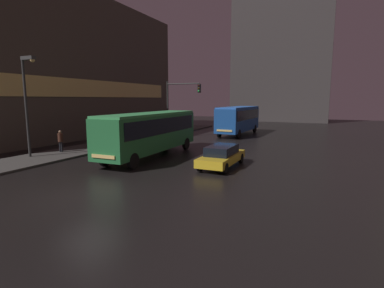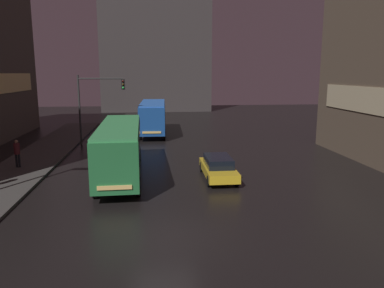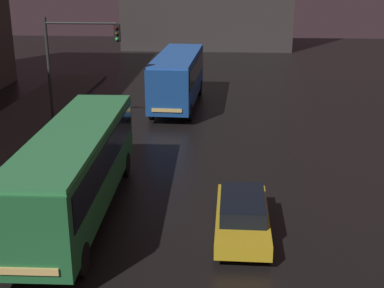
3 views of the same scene
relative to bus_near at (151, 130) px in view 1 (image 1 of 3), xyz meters
The scene contains 11 objects.
ground_plane 9.50m from the bus_near, 75.31° to the right, with size 120.00×120.00×0.00m, color black.
sidewalk_left 6.99m from the bus_near, behind, with size 4.00×48.00×0.15m.
building_left_tower 18.97m from the bus_near, 154.98° to the left, with size 10.07×31.20×15.50m.
building_far_backdrop 45.91m from the bus_near, 86.44° to the left, with size 18.07×12.00×23.43m.
bus_near is the anchor object (origin of this frame).
bus_far 16.28m from the bus_near, 82.70° to the left, with size 2.80×9.61×3.35m.
car_taxi 6.12m from the bus_near, ahead, with size 1.80×4.68×1.36m.
pedestrian_mid 7.43m from the bus_near, 159.90° to the left, with size 0.50×0.50×1.84m.
pedestrian_far 7.35m from the bus_near, 164.26° to the right, with size 0.53×0.53×1.70m.
traffic_light_main 10.66m from the bus_near, 105.51° to the left, with size 3.97×0.35×6.15m.
street_lamp_sidewalk 8.91m from the bus_near, 149.35° to the right, with size 1.25×0.36×7.01m.
Camera 1 is at (9.56, -9.71, 4.24)m, focal length 28.00 mm.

